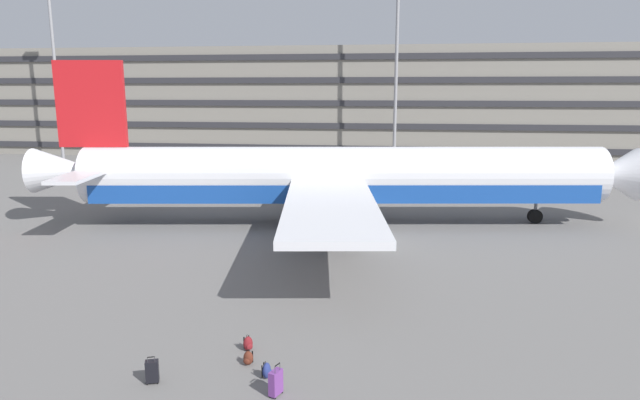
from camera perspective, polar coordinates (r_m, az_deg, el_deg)
The scene contains 10 objects.
ground_plane at distance 31.63m, azimuth 4.28°, elevation -4.09°, with size 600.00×600.00×0.00m, color slate.
terminal_structure at distance 75.19m, azimuth 6.40°, elevation 10.04°, with size 169.98×16.44×13.57m.
airliner at distance 34.73m, azimuth 1.76°, elevation 2.37°, with size 37.97×30.88×10.13m.
light_mast_far_left at distance 73.56m, azimuth -25.71°, elevation 12.67°, with size 1.80×0.50×19.71m.
light_mast_left at distance 62.12m, azimuth 7.96°, elevation 16.27°, with size 1.80×0.50×24.25m.
suitcase_large at distance 16.22m, azimuth -4.59°, elevation -18.25°, with size 0.37×0.48×0.96m.
suitcase_orange at distance 17.47m, azimuth -16.94°, elevation -16.55°, with size 0.43×0.36×0.86m.
backpack_scuffed at distance 18.79m, azimuth -7.43°, elevation -14.51°, with size 0.41×0.40×0.54m.
backpack_teal at distance 17.16m, azimuth -5.50°, elevation -17.14°, with size 0.30×0.37×0.53m.
backpack_laid_flat at distance 17.94m, azimuth -7.43°, elevation -15.90°, with size 0.37×0.36×0.49m.
Camera 1 is at (1.67, -30.45, 8.40)m, focal length 30.99 mm.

